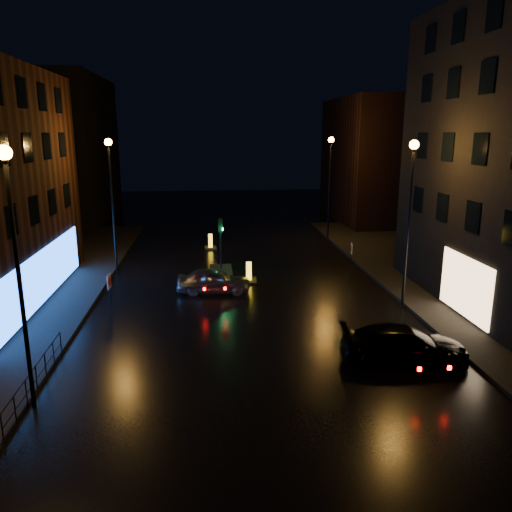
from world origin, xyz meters
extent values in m
plane|color=black|center=(0.00, 0.00, 0.00)|extent=(120.00, 120.00, 0.00)
cube|color=black|center=(14.00, 8.00, 0.07)|extent=(12.00, 44.00, 0.15)
cube|color=black|center=(-16.00, 35.00, 7.00)|extent=(8.00, 16.00, 14.00)
cube|color=black|center=(15.00, 32.00, 6.00)|extent=(8.00, 14.00, 12.00)
cylinder|color=black|center=(-7.80, -2.00, 4.00)|extent=(0.14, 0.14, 8.00)
cylinder|color=black|center=(-7.80, -2.00, 8.00)|extent=(0.20, 0.20, 0.25)
sphere|color=orange|center=(-7.80, -2.00, 8.15)|extent=(0.44, 0.44, 0.44)
cylinder|color=black|center=(-7.80, 14.00, 4.00)|extent=(0.14, 0.14, 8.00)
cylinder|color=black|center=(-7.80, 14.00, 8.00)|extent=(0.20, 0.20, 0.25)
sphere|color=orange|center=(-7.80, 14.00, 8.15)|extent=(0.44, 0.44, 0.44)
cylinder|color=black|center=(7.80, 6.00, 4.00)|extent=(0.14, 0.14, 8.00)
cylinder|color=black|center=(7.80, 6.00, 8.00)|extent=(0.20, 0.20, 0.25)
sphere|color=orange|center=(7.80, 6.00, 8.15)|extent=(0.44, 0.44, 0.44)
cylinder|color=black|center=(7.80, 22.00, 4.00)|extent=(0.14, 0.14, 8.00)
cylinder|color=black|center=(7.80, 22.00, 8.00)|extent=(0.20, 0.20, 0.25)
sphere|color=orange|center=(7.80, 22.00, 8.15)|extent=(0.44, 0.44, 0.44)
cube|color=black|center=(-1.20, 14.00, 0.06)|extent=(1.40, 2.40, 0.12)
cylinder|color=black|center=(-1.20, 14.00, 1.40)|extent=(0.12, 0.12, 2.80)
cube|color=black|center=(-1.20, 14.00, 3.00)|extent=(0.28, 0.22, 0.90)
cylinder|color=#0CFF59|center=(-1.06, 14.00, 2.72)|extent=(0.05, 0.18, 0.18)
cylinder|color=black|center=(-8.00, -1.00, 0.97)|extent=(0.05, 6.00, 0.05)
cylinder|color=black|center=(-8.00, -1.00, 0.50)|extent=(0.04, 6.00, 0.04)
cylinder|color=black|center=(-8.00, -4.00, 0.50)|extent=(0.04, 0.04, 1.00)
cylinder|color=black|center=(-8.00, -1.00, 0.50)|extent=(0.04, 0.04, 1.00)
cylinder|color=black|center=(-8.00, 2.00, 0.50)|extent=(0.04, 0.04, 1.00)
imported|color=#96999D|center=(-1.73, 9.47, 0.69)|extent=(4.16, 1.92, 1.38)
imported|color=black|center=(5.45, 0.02, 0.71)|extent=(5.10, 2.54, 1.42)
cube|color=black|center=(0.39, 11.37, 0.06)|extent=(1.02, 1.44, 0.11)
cube|color=yellow|center=(0.39, 11.37, 0.63)|extent=(0.34, 0.23, 1.14)
cube|color=black|center=(0.39, 11.37, 0.63)|extent=(0.34, 0.05, 0.69)
cube|color=black|center=(-1.81, 20.35, 0.05)|extent=(0.93, 1.34, 0.11)
cube|color=yellow|center=(-1.81, 20.35, 0.60)|extent=(0.31, 0.21, 1.09)
cube|color=black|center=(-1.81, 20.35, 0.60)|extent=(0.33, 0.04, 0.65)
cylinder|color=black|center=(-6.77, 6.14, 1.04)|extent=(0.06, 0.06, 2.07)
cube|color=silver|center=(-6.77, 6.14, 1.79)|extent=(0.11, 0.52, 0.71)
cylinder|color=#B20C0C|center=(-6.74, 6.13, 1.79)|extent=(0.07, 0.41, 0.41)
cylinder|color=black|center=(6.89, 12.22, 0.98)|extent=(0.05, 0.05, 1.96)
cube|color=silver|center=(6.89, 12.22, 1.69)|extent=(0.13, 0.49, 0.67)
cylinder|color=#B20C0C|center=(6.86, 12.22, 1.69)|extent=(0.08, 0.39, 0.39)
camera|label=1|loc=(-2.05, -17.26, 8.72)|focal=35.00mm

